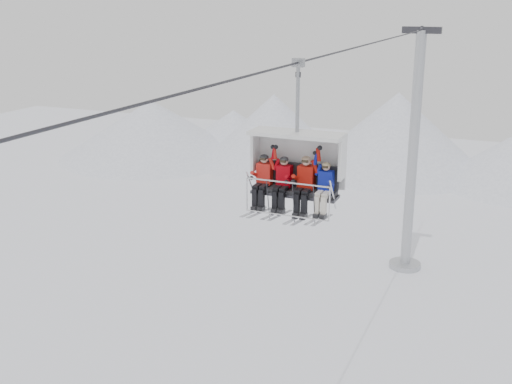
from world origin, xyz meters
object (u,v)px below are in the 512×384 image
at_px(chairlift_carrier, 298,162).
at_px(skier_center_right, 305,183).
at_px(skier_far_left, 263,179).
at_px(skier_far_right, 324,187).
at_px(lift_tower_right, 412,171).
at_px(skier_center_left, 283,181).

distance_m(chairlift_carrier, skier_center_right, 0.64).
xyz_separation_m(skier_far_left, skier_far_right, (1.73, -0.01, -0.02)).
height_order(chairlift_carrier, skier_center_right, chairlift_carrier).
bearing_deg(chairlift_carrier, skier_far_right, -20.64).
bearing_deg(skier_far_left, lift_tower_right, 87.40).
distance_m(chairlift_carrier, skier_far_right, 1.04).
xyz_separation_m(lift_tower_right, chairlift_carrier, (0.00, -19.13, 4.92)).
relative_size(skier_center_right, skier_far_right, 1.00).
height_order(skier_far_left, skier_center_right, skier_center_right).
relative_size(lift_tower_right, skier_far_right, 7.99).
bearing_deg(lift_tower_right, chairlift_carrier, -90.00).
xyz_separation_m(lift_tower_right, skier_center_left, (-0.31, -19.44, 4.42)).
distance_m(lift_tower_right, chairlift_carrier, 19.75).
height_order(skier_center_left, skier_far_right, skier_center_left).
distance_m(chairlift_carrier, skier_center_left, 0.67).
relative_size(skier_center_left, skier_far_right, 1.00).
bearing_deg(skier_far_right, chairlift_carrier, 159.36).
bearing_deg(skier_far_left, skier_far_right, -0.23).
height_order(skier_far_left, skier_center_left, skier_far_left).
bearing_deg(lift_tower_right, skier_far_left, -92.60).
relative_size(chairlift_carrier, skier_far_left, 2.36).
xyz_separation_m(chairlift_carrier, skier_far_right, (0.85, -0.32, -0.52)).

